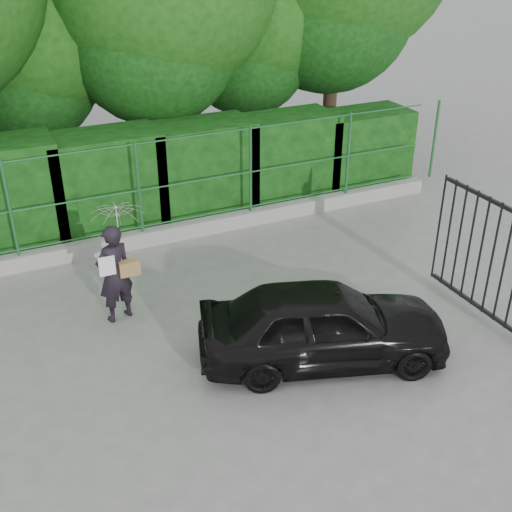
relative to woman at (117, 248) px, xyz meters
name	(u,v)px	position (x,y,z in m)	size (l,w,h in m)	color
ground	(209,386)	(0.59, -2.21, -1.24)	(80.00, 80.00, 0.00)	gray
kerb	(123,242)	(0.59, 2.29, -1.09)	(14.00, 0.25, 0.30)	#9E9E99
fence	(129,190)	(0.81, 2.29, -0.04)	(14.13, 0.06, 1.80)	#1E572B
hedge	(92,185)	(0.32, 3.29, -0.22)	(14.20, 1.20, 2.22)	black
woman	(117,248)	(0.00, 0.00, 0.00)	(0.90, 0.84, 1.93)	black
car	(323,324)	(2.32, -2.32, -0.63)	(1.43, 3.54, 1.21)	black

